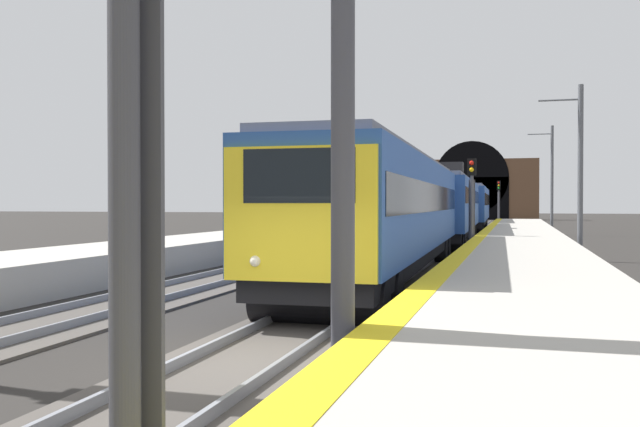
% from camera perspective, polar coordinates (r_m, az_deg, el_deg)
% --- Properties ---
extents(ground_plane, '(320.00, 320.00, 0.00)m').
position_cam_1_polar(ground_plane, '(10.27, -6.68, -12.49)').
color(ground_plane, '#282623').
extents(platform_right, '(112.00, 3.84, 0.95)m').
position_cam_1_polar(platform_right, '(9.42, 16.99, -10.78)').
color(platform_right, '#ADA89E').
rests_on(platform_right, ground_plane).
extents(platform_right_edge_strip, '(112.00, 0.50, 0.01)m').
position_cam_1_polar(platform_right_edge_strip, '(9.45, 6.73, -7.75)').
color(platform_right_edge_strip, yellow).
rests_on(platform_right_edge_strip, platform_right).
extents(track_main_line, '(160.00, 2.63, 0.21)m').
position_cam_1_polar(track_main_line, '(10.26, -6.68, -12.26)').
color(track_main_line, '#4C4742').
rests_on(track_main_line, ground_plane).
extents(train_main_approaching, '(58.62, 3.30, 4.74)m').
position_cam_1_polar(train_main_approaching, '(41.01, 10.53, 0.61)').
color(train_main_approaching, '#264C99').
rests_on(train_main_approaching, ground_plane).
extents(train_adjacent_platform, '(38.22, 3.07, 4.81)m').
position_cam_1_polar(train_adjacent_platform, '(46.23, 5.09, 0.68)').
color(train_adjacent_platform, '#264C99').
rests_on(train_adjacent_platform, ground_plane).
extents(railway_signal_near, '(0.39, 0.38, 4.98)m').
position_cam_1_polar(railway_signal_near, '(3.69, -15.81, 11.12)').
color(railway_signal_near, '#38383D').
rests_on(railway_signal_near, ground_plane).
extents(railway_signal_mid, '(0.39, 0.38, 4.35)m').
position_cam_1_polar(railway_signal_mid, '(31.26, 12.41, 1.23)').
color(railway_signal_mid, '#4C4C54').
rests_on(railway_signal_mid, ground_plane).
extents(railway_signal_far, '(0.39, 0.38, 4.88)m').
position_cam_1_polar(railway_signal_far, '(79.70, 14.54, 1.25)').
color(railway_signal_far, '#4C4C54').
rests_on(railway_signal_far, ground_plane).
extents(tunnel_portal, '(2.77, 18.73, 11.40)m').
position_cam_1_polar(tunnel_portal, '(103.58, 12.45, 1.97)').
color(tunnel_portal, brown).
rests_on(tunnel_portal, ground_plane).
extents(catenary_mast_near, '(0.22, 1.83, 8.07)m').
position_cam_1_polar(catenary_mast_near, '(53.45, 18.58, 2.69)').
color(catenary_mast_near, '#595B60').
rests_on(catenary_mast_near, ground_plane).
extents(catenary_mast_far, '(0.22, 1.76, 7.21)m').
position_cam_1_polar(catenary_mast_far, '(30.10, 20.65, 3.32)').
color(catenary_mast_far, '#595B60').
rests_on(catenary_mast_far, ground_plane).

